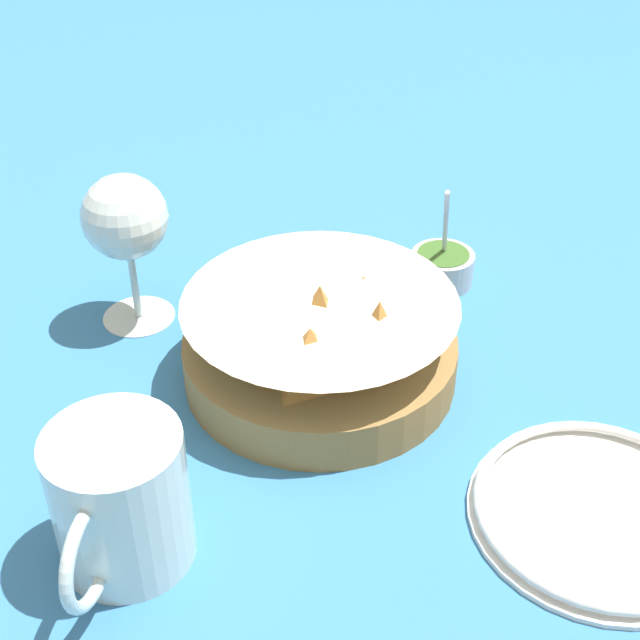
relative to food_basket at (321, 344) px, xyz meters
name	(u,v)px	position (x,y,z in m)	size (l,w,h in m)	color
ground_plane	(304,391)	(0.02, -0.01, -0.04)	(4.00, 4.00, 0.00)	teal
food_basket	(321,344)	(0.00, 0.00, 0.00)	(0.24, 0.24, 0.10)	olive
sauce_cup	(442,266)	(-0.18, 0.09, -0.02)	(0.08, 0.06, 0.13)	#B7B7BC
wine_glass	(125,222)	(-0.05, -0.19, 0.07)	(0.08, 0.08, 0.15)	silver
beer_mug	(121,504)	(0.22, -0.09, 0.01)	(0.14, 0.09, 0.11)	silver
side_plate	(599,512)	(0.12, 0.24, -0.03)	(0.19, 0.19, 0.01)	white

